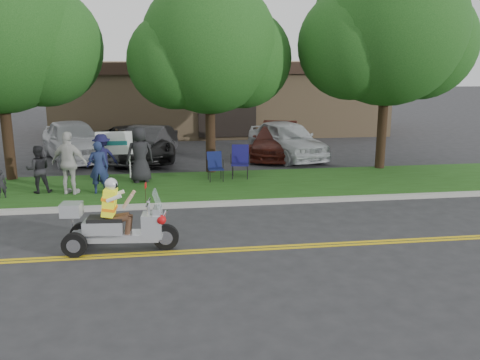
{
  "coord_description": "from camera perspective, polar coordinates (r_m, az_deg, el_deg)",
  "views": [
    {
      "loc": [
        -0.96,
        -11.22,
        4.25
      ],
      "look_at": [
        0.87,
        2.0,
        1.01
      ],
      "focal_mm": 38.0,
      "sensor_mm": 36.0,
      "label": 1
    }
  ],
  "objects": [
    {
      "name": "business_sign",
      "position": [
        18.17,
        -13.94,
        3.75
      ],
      "size": [
        1.25,
        0.06,
        1.75
      ],
      "color": "silver",
      "rests_on": "ground"
    },
    {
      "name": "tree_mid",
      "position": [
        18.51,
        -3.3,
        14.19
      ],
      "size": [
        5.88,
        4.8,
        7.05
      ],
      "color": "#332114",
      "rests_on": "ground"
    },
    {
      "name": "spectator_adult_mid",
      "position": [
        16.99,
        -21.7,
        1.12
      ],
      "size": [
        0.82,
        0.7,
        1.49
      ],
      "primitive_type": "imported",
      "rotation": [
        0.0,
        0.0,
        3.34
      ],
      "color": "black",
      "rests_on": "grass_verge"
    },
    {
      "name": "parked_car_right",
      "position": [
        22.35,
        3.98,
        4.4
      ],
      "size": [
        3.21,
        4.98,
        1.34
      ],
      "primitive_type": "imported",
      "rotation": [
        0.0,
        0.0,
        -0.31
      ],
      "color": "#4D1912",
      "rests_on": "ground"
    },
    {
      "name": "parked_car_mid",
      "position": [
        21.82,
        -11.72,
        4.02
      ],
      "size": [
        3.76,
        5.57,
        1.42
      ],
      "primitive_type": "imported",
      "rotation": [
        0.0,
        0.0,
        0.3
      ],
      "color": "black",
      "rests_on": "ground"
    },
    {
      "name": "ground",
      "position": [
        12.03,
        -2.82,
        -7.06
      ],
      "size": [
        120.0,
        120.0,
        0.0
      ],
      "primitive_type": "plane",
      "color": "#28282B",
      "rests_on": "ground"
    },
    {
      "name": "spectator_adult_left",
      "position": [
        16.32,
        -15.58,
        1.38
      ],
      "size": [
        0.61,
        0.41,
        1.64
      ],
      "primitive_type": "imported",
      "rotation": [
        0.0,
        0.0,
        3.18
      ],
      "color": "#192446",
      "rests_on": "grass_verge"
    },
    {
      "name": "parked_car_far_right",
      "position": [
        21.95,
        5.28,
        4.56
      ],
      "size": [
        3.11,
        5.07,
        1.61
      ],
      "primitive_type": "imported",
      "rotation": [
        0.0,
        0.0,
        0.27
      ],
      "color": "silver",
      "rests_on": "ground"
    },
    {
      "name": "child_left",
      "position": [
        16.87,
        -25.27,
        -0.37
      ],
      "size": [
        0.37,
        0.3,
        0.88
      ],
      "primitive_type": "imported",
      "rotation": [
        0.0,
        0.0,
        3.47
      ],
      "color": "black",
      "rests_on": "grass_verge"
    },
    {
      "name": "grass_verge",
      "position": [
        16.97,
        -4.4,
        -0.71
      ],
      "size": [
        60.0,
        4.0,
        0.1
      ],
      "primitive_type": "cube",
      "color": "#1D4312",
      "rests_on": "ground"
    },
    {
      "name": "lawn_chair_b",
      "position": [
        17.91,
        0.02,
        2.35
      ],
      "size": [
        0.69,
        0.71,
        1.14
      ],
      "rotation": [
        0.0,
        0.0,
        -0.17
      ],
      "color": "black",
      "rests_on": "grass_verge"
    },
    {
      "name": "parked_car_far_left",
      "position": [
        22.51,
        -18.19,
        4.27
      ],
      "size": [
        3.72,
        5.38,
        1.7
      ],
      "primitive_type": "imported",
      "rotation": [
        0.0,
        0.0,
        0.38
      ],
      "color": "#AEAFB6",
      "rests_on": "ground"
    },
    {
      "name": "commercial_building",
      "position": [
        30.42,
        -2.32,
        9.41
      ],
      "size": [
        18.0,
        8.2,
        4.0
      ],
      "color": "#9E7F5B",
      "rests_on": "ground"
    },
    {
      "name": "curb",
      "position": [
        14.9,
        -3.88,
        -2.73
      ],
      "size": [
        60.0,
        0.25,
        0.12
      ],
      "primitive_type": "cube",
      "color": "#A8A89E",
      "rests_on": "ground"
    },
    {
      "name": "centerline_near",
      "position": [
        11.49,
        -2.56,
        -8.05
      ],
      "size": [
        60.0,
        0.1,
        0.01
      ],
      "primitive_type": "cube",
      "color": "gold",
      "rests_on": "ground"
    },
    {
      "name": "trike_scooter",
      "position": [
        11.72,
        -13.84,
        -4.98
      ],
      "size": [
        2.58,
        0.89,
        1.68
      ],
      "rotation": [
        0.0,
        0.0,
        -0.09
      ],
      "color": "black",
      "rests_on": "ground"
    },
    {
      "name": "tree_right",
      "position": [
        19.95,
        16.43,
        15.34
      ],
      "size": [
        6.86,
        5.6,
        8.07
      ],
      "color": "#332114",
      "rests_on": "ground"
    },
    {
      "name": "spectator_adult_right",
      "position": [
        16.47,
        -18.62,
        1.82
      ],
      "size": [
        1.24,
        0.81,
        1.95
      ],
      "primitive_type": "imported",
      "rotation": [
        0.0,
        0.0,
        2.83
      ],
      "color": "beige",
      "rests_on": "grass_verge"
    },
    {
      "name": "spectator_chair_b",
      "position": [
        17.48,
        -11.17,
        2.84
      ],
      "size": [
        1.05,
        0.83,
        1.9
      ],
      "primitive_type": "imported",
      "rotation": [
        0.0,
        0.0,
        3.41
      ],
      "color": "black",
      "rests_on": "grass_verge"
    },
    {
      "name": "lawn_chair_a",
      "position": [
        17.49,
        -2.84,
        1.77
      ],
      "size": [
        0.56,
        0.57,
        0.98
      ],
      "rotation": [
        0.0,
        0.0,
        0.08
      ],
      "color": "black",
      "rests_on": "grass_verge"
    },
    {
      "name": "centerline_far",
      "position": [
        11.64,
        -2.63,
        -7.76
      ],
      "size": [
        60.0,
        0.1,
        0.01
      ],
      "primitive_type": "cube",
      "color": "gold",
      "rests_on": "ground"
    },
    {
      "name": "spectator_chair_a",
      "position": [
        17.9,
        -15.22,
        2.43
      ],
      "size": [
        1.2,
        0.94,
        1.63
      ],
      "primitive_type": "imported",
      "rotation": [
        0.0,
        0.0,
        3.5
      ],
      "color": "#15153A",
      "rests_on": "grass_verge"
    },
    {
      "name": "parked_car_left",
      "position": [
        21.53,
        -10.58,
        3.96
      ],
      "size": [
        2.77,
        4.61,
        1.43
      ],
      "primitive_type": "imported",
      "rotation": [
        0.0,
        0.0,
        -0.31
      ],
      "color": "#272729",
      "rests_on": "ground"
    }
  ]
}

